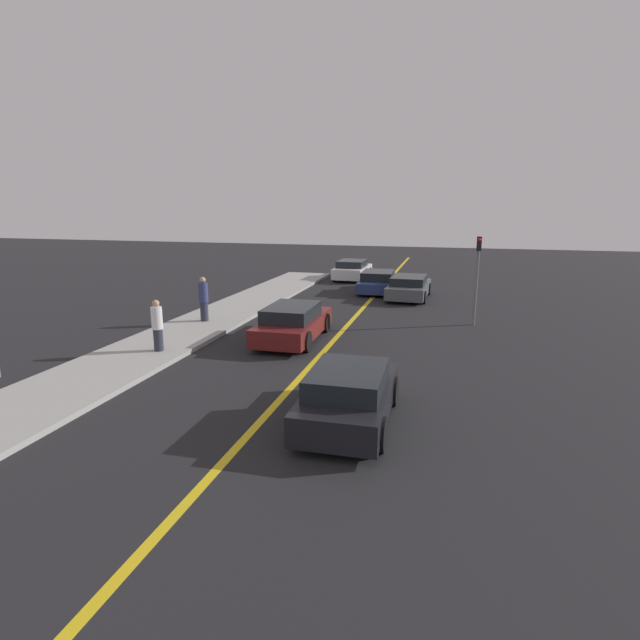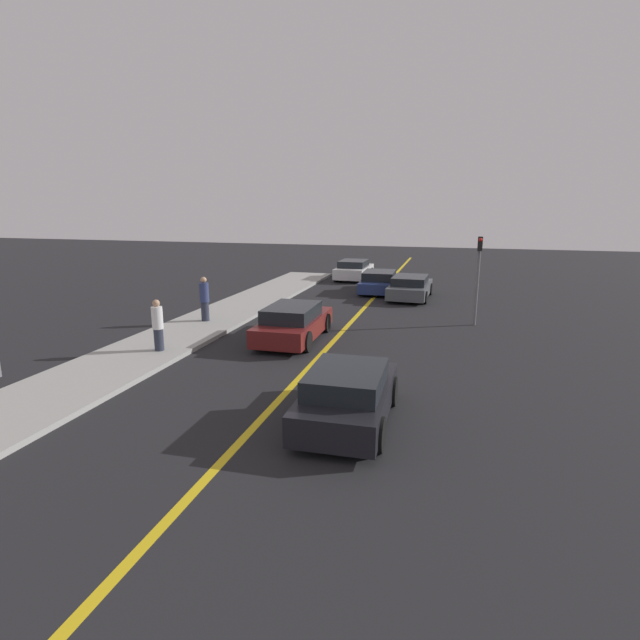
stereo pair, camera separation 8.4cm
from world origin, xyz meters
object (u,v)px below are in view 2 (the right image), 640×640
object	(u,v)px
car_near_right_lane	(348,396)
car_far_distant	(410,287)
car_ahead_center	(293,323)
car_parked_left_lot	(380,282)
car_oncoming_far	(354,270)
pedestrian_mid_group	(158,325)
traffic_light	(478,271)
pedestrian_far_standing	(205,299)

from	to	relation	value
car_near_right_lane	car_far_distant	bearing A→B (deg)	89.28
car_near_right_lane	car_far_distant	size ratio (longest dim) A/B	0.92
car_ahead_center	car_far_distant	world-z (taller)	car_ahead_center
car_near_right_lane	car_parked_left_lot	distance (m)	17.15
car_oncoming_far	car_near_right_lane	bearing A→B (deg)	-77.28
pedestrian_mid_group	traffic_light	xyz separation A→B (m)	(9.96, 6.87, 1.23)
pedestrian_mid_group	traffic_light	distance (m)	12.17
car_far_distant	car_parked_left_lot	world-z (taller)	car_parked_left_lot
car_oncoming_far	traffic_light	size ratio (longest dim) A/B	1.10
car_far_distant	car_parked_left_lot	distance (m)	2.31
car_near_right_lane	car_oncoming_far	distance (m)	21.78
pedestrian_far_standing	pedestrian_mid_group	bearing A→B (deg)	-82.05
car_near_right_lane	car_far_distant	world-z (taller)	car_near_right_lane
car_far_distant	pedestrian_far_standing	bearing A→B (deg)	-131.10
car_near_right_lane	car_ahead_center	distance (m)	7.12
pedestrian_far_standing	car_near_right_lane	bearing A→B (deg)	-45.34
car_near_right_lane	car_parked_left_lot	size ratio (longest dim) A/B	0.95
car_parked_left_lot	pedestrian_mid_group	size ratio (longest dim) A/B	2.46
pedestrian_far_standing	traffic_light	size ratio (longest dim) A/B	0.51
car_parked_left_lot	pedestrian_mid_group	xyz separation A→B (m)	(-5.08, -13.60, 0.40)
car_near_right_lane	car_ahead_center	size ratio (longest dim) A/B	0.89
car_far_distant	car_oncoming_far	distance (m)	7.09
car_parked_left_lot	traffic_light	size ratio (longest dim) A/B	1.16
car_parked_left_lot	pedestrian_mid_group	world-z (taller)	pedestrian_mid_group
car_oncoming_far	car_parked_left_lot	bearing A→B (deg)	-60.16
car_parked_left_lot	pedestrian_far_standing	xyz separation A→B (m)	(-5.67, -9.38, 0.46)
car_near_right_lane	traffic_light	distance (m)	10.86
car_parked_left_lot	car_oncoming_far	world-z (taller)	car_oncoming_far
car_oncoming_far	pedestrian_mid_group	xyz separation A→B (m)	(-2.75, -17.92, 0.36)
car_near_right_lane	car_far_distant	distance (m)	15.61
car_ahead_center	car_oncoming_far	world-z (taller)	car_ahead_center
pedestrian_far_standing	car_oncoming_far	bearing A→B (deg)	76.31
car_near_right_lane	pedestrian_mid_group	size ratio (longest dim) A/B	2.34
pedestrian_mid_group	pedestrian_far_standing	distance (m)	4.26
pedestrian_mid_group	car_oncoming_far	bearing A→B (deg)	81.28
pedestrian_mid_group	car_near_right_lane	bearing A→B (deg)	-26.26
car_near_right_lane	traffic_light	size ratio (longest dim) A/B	1.10
pedestrian_mid_group	pedestrian_far_standing	bearing A→B (deg)	97.95
car_ahead_center	car_parked_left_lot	bearing A→B (deg)	81.39
traffic_light	car_parked_left_lot	bearing A→B (deg)	125.99
car_ahead_center	pedestrian_mid_group	world-z (taller)	pedestrian_mid_group
traffic_light	pedestrian_mid_group	bearing A→B (deg)	-145.40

